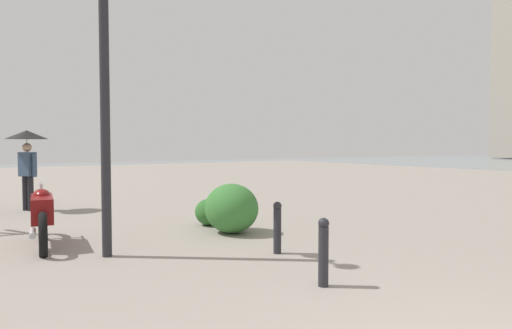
{
  "coord_description": "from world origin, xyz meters",
  "views": [
    {
      "loc": [
        -1.05,
        2.88,
        1.65
      ],
      "look_at": [
        8.97,
        -3.73,
        1.12
      ],
      "focal_mm": 30.44,
      "sensor_mm": 36.0,
      "label": 1
    }
  ],
  "objects_px": {
    "pedestrian": "(27,147)",
    "bollard_near": "(323,251)",
    "motorcycle": "(42,215)",
    "bollard_mid": "(277,226)",
    "lamppost": "(104,61)"
  },
  "relations": [
    {
      "from": "motorcycle",
      "to": "pedestrian",
      "type": "relative_size",
      "value": 1.07
    },
    {
      "from": "lamppost",
      "to": "motorcycle",
      "type": "xyz_separation_m",
      "value": [
        1.32,
        0.7,
        -2.38
      ]
    },
    {
      "from": "motorcycle",
      "to": "bollard_mid",
      "type": "bearing_deg",
      "value": -131.3
    },
    {
      "from": "lamppost",
      "to": "bollard_near",
      "type": "xyz_separation_m",
      "value": [
        -2.79,
        -1.75,
        -2.46
      ]
    },
    {
      "from": "motorcycle",
      "to": "bollard_mid",
      "type": "distance_m",
      "value": 3.89
    },
    {
      "from": "bollard_near",
      "to": "lamppost",
      "type": "bearing_deg",
      "value": 32.11
    },
    {
      "from": "lamppost",
      "to": "pedestrian",
      "type": "height_order",
      "value": "lamppost"
    },
    {
      "from": "lamppost",
      "to": "bollard_near",
      "type": "relative_size",
      "value": 5.41
    },
    {
      "from": "motorcycle",
      "to": "pedestrian",
      "type": "xyz_separation_m",
      "value": [
        4.42,
        -0.23,
        1.1
      ]
    },
    {
      "from": "bollard_near",
      "to": "bollard_mid",
      "type": "height_order",
      "value": "bollard_near"
    },
    {
      "from": "motorcycle",
      "to": "bollard_mid",
      "type": "xyz_separation_m",
      "value": [
        -2.57,
        -2.92,
        -0.09
      ]
    },
    {
      "from": "motorcycle",
      "to": "bollard_mid",
      "type": "relative_size",
      "value": 2.73
    },
    {
      "from": "pedestrian",
      "to": "bollard_near",
      "type": "relative_size",
      "value": 2.51
    },
    {
      "from": "lamppost",
      "to": "bollard_mid",
      "type": "xyz_separation_m",
      "value": [
        -1.25,
        -2.22,
        -2.46
      ]
    },
    {
      "from": "motorcycle",
      "to": "bollard_near",
      "type": "bearing_deg",
      "value": -149.13
    }
  ]
}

